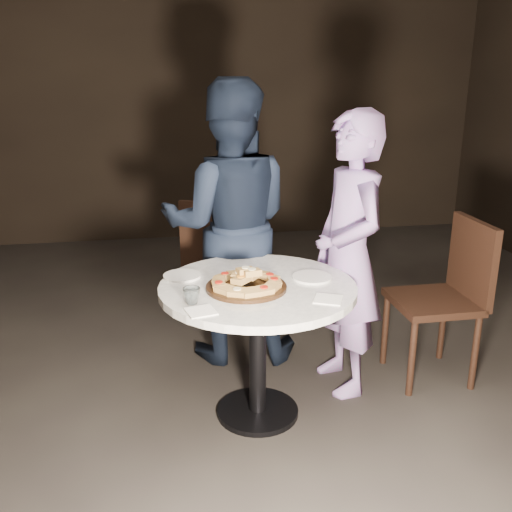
{
  "coord_description": "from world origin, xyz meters",
  "views": [
    {
      "loc": [
        -0.41,
        -2.5,
        1.71
      ],
      "look_at": [
        0.05,
        0.09,
        0.85
      ],
      "focal_mm": 40.0,
      "sensor_mm": 36.0,
      "label": 1
    }
  ],
  "objects_px": {
    "diner_navy": "(229,225)",
    "focaccia_pile": "(246,280)",
    "water_glass": "(192,296)",
    "chair_right": "(449,289)",
    "table": "(258,310)",
    "diner_teal": "(348,256)",
    "chair_far": "(216,253)",
    "serving_board": "(246,287)"
  },
  "relations": [
    {
      "from": "focaccia_pile",
      "to": "chair_right",
      "type": "height_order",
      "value": "chair_right"
    },
    {
      "from": "chair_right",
      "to": "diner_navy",
      "type": "relative_size",
      "value": 0.55
    },
    {
      "from": "chair_far",
      "to": "chair_right",
      "type": "bearing_deg",
      "value": 163.38
    },
    {
      "from": "chair_right",
      "to": "diner_navy",
      "type": "xyz_separation_m",
      "value": [
        -1.19,
        0.48,
        0.3
      ]
    },
    {
      "from": "water_glass",
      "to": "diner_navy",
      "type": "relative_size",
      "value": 0.05
    },
    {
      "from": "focaccia_pile",
      "to": "chair_far",
      "type": "distance_m",
      "value": 1.25
    },
    {
      "from": "serving_board",
      "to": "focaccia_pile",
      "type": "height_order",
      "value": "focaccia_pile"
    },
    {
      "from": "serving_board",
      "to": "chair_right",
      "type": "distance_m",
      "value": 1.25
    },
    {
      "from": "serving_board",
      "to": "diner_navy",
      "type": "height_order",
      "value": "diner_navy"
    },
    {
      "from": "chair_right",
      "to": "diner_navy",
      "type": "height_order",
      "value": "diner_navy"
    },
    {
      "from": "water_glass",
      "to": "chair_far",
      "type": "xyz_separation_m",
      "value": [
        0.25,
        1.36,
        -0.24
      ]
    },
    {
      "from": "serving_board",
      "to": "water_glass",
      "type": "xyz_separation_m",
      "value": [
        -0.27,
        -0.14,
        0.03
      ]
    },
    {
      "from": "serving_board",
      "to": "water_glass",
      "type": "height_order",
      "value": "water_glass"
    },
    {
      "from": "serving_board",
      "to": "water_glass",
      "type": "bearing_deg",
      "value": -152.94
    },
    {
      "from": "table",
      "to": "chair_right",
      "type": "distance_m",
      "value": 1.16
    },
    {
      "from": "serving_board",
      "to": "diner_teal",
      "type": "relative_size",
      "value": 0.25
    },
    {
      "from": "table",
      "to": "chair_far",
      "type": "bearing_deg",
      "value": 93.98
    },
    {
      "from": "water_glass",
      "to": "diner_navy",
      "type": "height_order",
      "value": "diner_navy"
    },
    {
      "from": "serving_board",
      "to": "water_glass",
      "type": "relative_size",
      "value": 4.89
    },
    {
      "from": "focaccia_pile",
      "to": "diner_navy",
      "type": "relative_size",
      "value": 0.2
    },
    {
      "from": "table",
      "to": "chair_right",
      "type": "height_order",
      "value": "chair_right"
    },
    {
      "from": "chair_right",
      "to": "focaccia_pile",
      "type": "bearing_deg",
      "value": -77.74
    },
    {
      "from": "serving_board",
      "to": "chair_far",
      "type": "bearing_deg",
      "value": 90.86
    },
    {
      "from": "chair_right",
      "to": "diner_teal",
      "type": "xyz_separation_m",
      "value": [
        -0.61,
        -0.0,
        0.23
      ]
    },
    {
      "from": "serving_board",
      "to": "diner_teal",
      "type": "bearing_deg",
      "value": 24.41
    },
    {
      "from": "table",
      "to": "diner_navy",
      "type": "xyz_separation_m",
      "value": [
        -0.05,
        0.71,
        0.25
      ]
    },
    {
      "from": "table",
      "to": "diner_navy",
      "type": "height_order",
      "value": "diner_navy"
    },
    {
      "from": "water_glass",
      "to": "diner_navy",
      "type": "xyz_separation_m",
      "value": [
        0.28,
        0.89,
        0.08
      ]
    },
    {
      "from": "diner_navy",
      "to": "focaccia_pile",
      "type": "bearing_deg",
      "value": 96.57
    },
    {
      "from": "chair_right",
      "to": "diner_navy",
      "type": "bearing_deg",
      "value": -112.43
    },
    {
      "from": "diner_navy",
      "to": "diner_teal",
      "type": "relative_size",
      "value": 1.09
    },
    {
      "from": "serving_board",
      "to": "diner_navy",
      "type": "bearing_deg",
      "value": 88.8
    },
    {
      "from": "chair_right",
      "to": "serving_board",
      "type": "bearing_deg",
      "value": -77.66
    },
    {
      "from": "table",
      "to": "focaccia_pile",
      "type": "height_order",
      "value": "focaccia_pile"
    },
    {
      "from": "serving_board",
      "to": "diner_teal",
      "type": "distance_m",
      "value": 0.65
    },
    {
      "from": "table",
      "to": "water_glass",
      "type": "distance_m",
      "value": 0.41
    },
    {
      "from": "serving_board",
      "to": "chair_far",
      "type": "distance_m",
      "value": 1.24
    },
    {
      "from": "diner_teal",
      "to": "table",
      "type": "bearing_deg",
      "value": -73.93
    },
    {
      "from": "table",
      "to": "diner_teal",
      "type": "relative_size",
      "value": 0.79
    },
    {
      "from": "table",
      "to": "focaccia_pile",
      "type": "xyz_separation_m",
      "value": [
        -0.06,
        -0.04,
        0.18
      ]
    },
    {
      "from": "table",
      "to": "diner_navy",
      "type": "relative_size",
      "value": 0.72
    },
    {
      "from": "water_glass",
      "to": "chair_far",
      "type": "distance_m",
      "value": 1.41
    }
  ]
}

